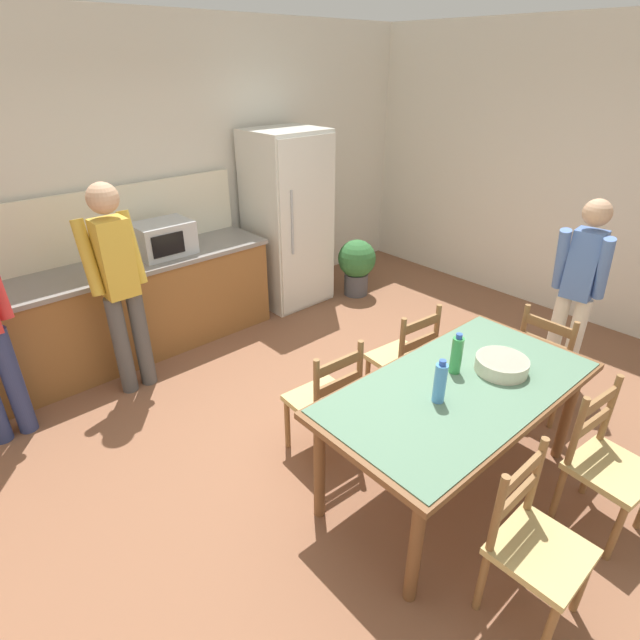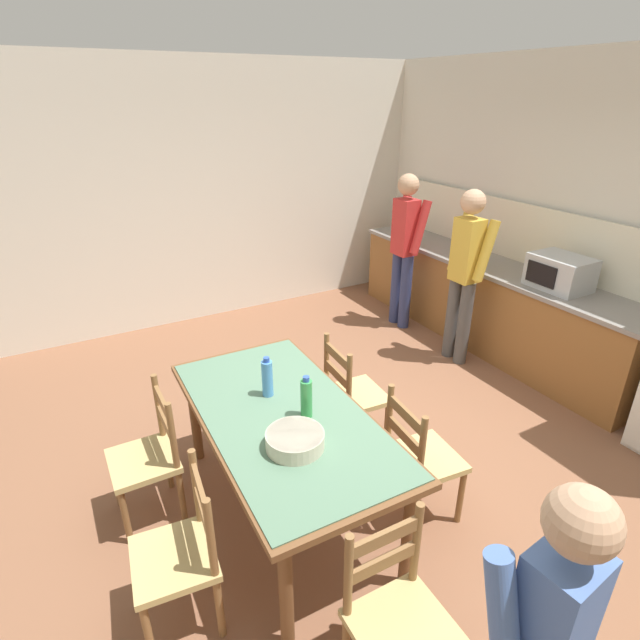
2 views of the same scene
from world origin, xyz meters
name	(u,v)px [view 1 (image 1 of 2)]	position (x,y,z in m)	size (l,w,h in m)	color
ground_plane	(351,436)	(0.00, 0.00, 0.00)	(8.32, 8.32, 0.00)	brown
wall_back	(159,182)	(0.00, 2.66, 1.45)	(6.52, 0.12, 2.90)	silver
wall_right	(584,177)	(3.26, 0.00, 1.45)	(0.12, 5.20, 2.90)	silver
kitchen_counter	(85,323)	(-1.07, 2.23, 0.45)	(3.54, 0.66, 0.90)	brown
counter_splashback	(53,233)	(-1.06, 2.54, 1.20)	(3.50, 0.03, 0.60)	#EFE8CB
refrigerator	(288,220)	(1.19, 2.19, 0.94)	(0.77, 0.73, 1.88)	silver
microwave	(163,238)	(-0.25, 2.21, 1.05)	(0.50, 0.39, 0.30)	#B2B7BC
dining_table	(459,397)	(0.14, -0.75, 0.70)	(1.83, 0.95, 0.78)	brown
bottle_near_centre	(440,382)	(-0.08, -0.75, 0.91)	(0.07, 0.07, 0.27)	#4C8ED6
bottle_off_centre	(456,355)	(0.23, -0.64, 0.91)	(0.07, 0.07, 0.27)	green
serving_bowl	(502,364)	(0.46, -0.83, 0.83)	(0.32, 0.32, 0.09)	beige
chair_side_near_left	(534,545)	(-0.28, -1.49, 0.44)	(0.42, 0.40, 0.91)	olive
chair_side_far_right	(404,359)	(0.56, -0.01, 0.44)	(0.46, 0.44, 0.91)	olive
chair_side_near_right	(606,464)	(0.54, -1.51, 0.44)	(0.46, 0.44, 0.91)	olive
chair_side_far_left	(326,401)	(-0.25, 0.01, 0.44)	(0.45, 0.43, 0.91)	olive
chair_head_end	(547,362)	(1.34, -0.77, 0.44)	(0.41, 0.43, 0.91)	olive
person_at_counter	(119,281)	(-0.89, 1.69, 0.98)	(0.44, 0.30, 1.74)	#4C4C4C
person_by_table	(578,285)	(1.89, -0.67, 0.89)	(0.29, 0.42, 1.59)	silver
potted_plant	(357,264)	(1.86, 1.76, 0.39)	(0.44, 0.44, 0.67)	#4C4C51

